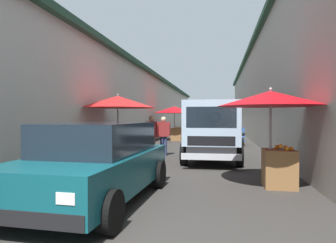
% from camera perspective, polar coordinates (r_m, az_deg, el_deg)
% --- Properties ---
extents(ground, '(90.00, 90.00, 0.00)m').
position_cam_1_polar(ground, '(14.97, 5.27, -5.13)').
color(ground, '#33302D').
extents(building_left_whitewash, '(49.80, 7.50, 4.61)m').
position_cam_1_polar(building_left_whitewash, '(18.89, -15.11, 3.11)').
color(building_left_whitewash, beige).
rests_on(building_left_whitewash, ground).
extents(building_right_concrete, '(49.80, 7.50, 6.19)m').
position_cam_1_polar(building_right_concrete, '(18.03, 28.08, 5.67)').
color(building_right_concrete, '#A39E93').
rests_on(building_right_concrete, ground).
extents(fruit_stall_far_right, '(2.64, 2.64, 2.40)m').
position_cam_1_polar(fruit_stall_far_right, '(10.69, -9.82, 2.66)').
color(fruit_stall_far_right, '#9E9EA3').
rests_on(fruit_stall_far_right, ground).
extents(fruit_stall_mid_lane, '(2.35, 2.35, 2.22)m').
position_cam_1_polar(fruit_stall_mid_lane, '(6.90, 19.60, 1.98)').
color(fruit_stall_mid_lane, '#9E9EA3').
rests_on(fruit_stall_mid_lane, ground).
extents(fruit_stall_near_left, '(2.83, 2.83, 2.34)m').
position_cam_1_polar(fruit_stall_near_left, '(19.52, 1.34, 1.63)').
color(fruit_stall_near_left, '#9E9EA3').
rests_on(fruit_stall_near_left, ground).
extents(hatchback_car, '(3.97, 2.04, 1.45)m').
position_cam_1_polar(hatchback_car, '(5.60, -13.74, -7.61)').
color(hatchback_car, '#0F4C56').
rests_on(hatchback_car, ground).
extents(delivery_truck, '(4.95, 2.03, 2.08)m').
position_cam_1_polar(delivery_truck, '(10.13, 8.51, -2.10)').
color(delivery_truck, black).
rests_on(delivery_truck, ground).
extents(vendor_by_crates, '(0.46, 0.48, 1.58)m').
position_cam_1_polar(vendor_by_crates, '(11.75, -0.87, -2.34)').
color(vendor_by_crates, navy).
rests_on(vendor_by_crates, ground).
extents(vendor_in_shade, '(0.39, 0.58, 1.61)m').
position_cam_1_polar(vendor_in_shade, '(11.25, -3.15, -2.37)').
color(vendor_in_shade, '#665B4C').
rests_on(vendor_in_shade, ground).
extents(parked_scooter, '(1.69, 0.33, 1.14)m').
position_cam_1_polar(parked_scooter, '(16.66, 14.25, -2.99)').
color(parked_scooter, black).
rests_on(parked_scooter, ground).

